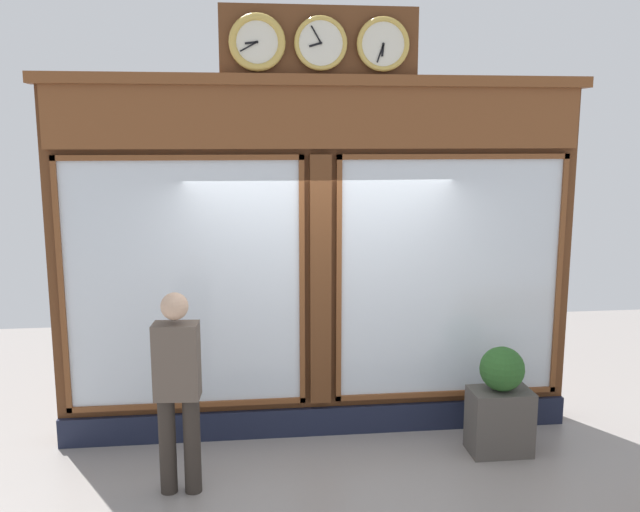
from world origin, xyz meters
TOP-DOWN VIEW (x-y plane):
  - shop_facade at (0.00, -0.12)m, footprint 5.08×0.42m
  - pedestrian at (1.27, 0.97)m, footprint 0.38×0.25m
  - planter_box at (-1.60, 0.58)m, footprint 0.56×0.36m
  - planter_shrub at (-1.60, 0.58)m, footprint 0.41×0.41m

SIDE VIEW (x-z plane):
  - planter_box at x=-1.60m, z-range 0.00..0.61m
  - planter_shrub at x=-1.60m, z-range 0.61..1.01m
  - pedestrian at x=1.27m, z-range 0.09..1.78m
  - shop_facade at x=0.00m, z-range -0.26..3.78m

